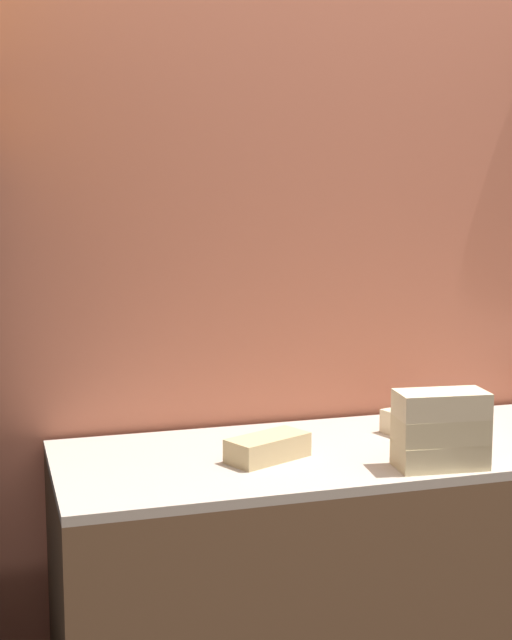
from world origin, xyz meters
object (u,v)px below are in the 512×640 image
(sandwich_stack_top, at_px, (442,404))
(sandwich_flat_left, at_px, (268,448))
(sandwich_stack_bottom, at_px, (440,455))
(sandwich_flat_right, at_px, (419,419))
(sandwich_stack_middle, at_px, (441,430))

(sandwich_stack_top, xyz_separation_m, sandwich_flat_left, (-0.41, 0.19, -0.13))
(sandwich_stack_bottom, relative_size, sandwich_flat_right, 0.99)
(sandwich_stack_bottom, distance_m, sandwich_flat_right, 0.36)
(sandwich_stack_bottom, xyz_separation_m, sandwich_stack_top, (0.00, 0.00, 0.13))
(sandwich_flat_left, height_order, sandwich_flat_right, sandwich_flat_right)
(sandwich_stack_middle, height_order, sandwich_flat_left, sandwich_stack_middle)
(sandwich_stack_bottom, height_order, sandwich_flat_left, sandwich_stack_bottom)
(sandwich_stack_top, bearing_deg, sandwich_stack_middle, 0.00)
(sandwich_stack_bottom, xyz_separation_m, sandwich_flat_right, (0.11, 0.34, 0.00))
(sandwich_flat_left, xyz_separation_m, sandwich_flat_right, (0.52, 0.15, 0.00))
(sandwich_stack_middle, xyz_separation_m, sandwich_stack_top, (-0.00, 0.00, 0.07))
(sandwich_flat_left, relative_size, sandwich_flat_right, 1.02)
(sandwich_flat_right, bearing_deg, sandwich_flat_left, -164.24)
(sandwich_stack_middle, distance_m, sandwich_flat_right, 0.36)
(sandwich_stack_bottom, height_order, sandwich_flat_right, sandwich_flat_right)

